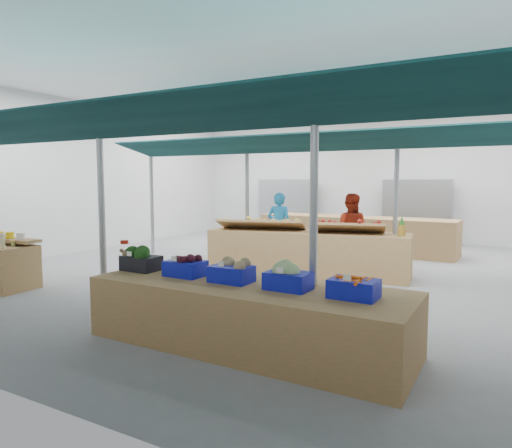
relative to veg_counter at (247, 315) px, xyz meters
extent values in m
plane|color=slate|center=(-1.80, 4.35, -0.38)|extent=(13.00, 13.00, 0.00)
plane|color=silver|center=(-1.80, 4.35, 3.82)|extent=(13.00, 13.00, 0.00)
plane|color=silver|center=(-1.80, 10.85, 1.72)|extent=(12.00, 0.00, 12.00)
plane|color=silver|center=(-7.80, 4.35, 1.72)|extent=(0.00, 13.00, 13.00)
cylinder|color=gray|center=(-5.80, 4.85, 1.12)|extent=(0.10, 0.10, 3.00)
cylinder|color=gray|center=(-2.80, 0.35, 1.12)|extent=(0.10, 0.10, 3.00)
cylinder|color=gray|center=(-2.80, 4.85, 1.12)|extent=(0.10, 0.10, 3.00)
cylinder|color=gray|center=(0.70, 0.35, 1.12)|extent=(0.10, 0.10, 3.00)
cylinder|color=gray|center=(0.70, 4.85, 1.12)|extent=(0.10, 0.10, 3.00)
cylinder|color=gray|center=(-1.05, 0.35, 2.47)|extent=(10.00, 0.06, 0.06)
cylinder|color=gray|center=(-1.05, 4.85, 2.47)|extent=(10.00, 0.06, 0.06)
cube|color=black|center=(-1.05, -0.30, 2.40)|extent=(9.50, 1.28, 0.30)
cube|color=black|center=(-1.05, 1.00, 2.40)|extent=(9.50, 1.28, 0.30)
cube|color=black|center=(-1.05, 4.20, 2.40)|extent=(9.50, 1.28, 0.30)
cube|color=black|center=(-1.05, 5.50, 2.40)|extent=(9.50, 1.28, 0.30)
cube|color=#B23F33|center=(-4.30, 10.35, 0.62)|extent=(2.00, 0.50, 2.00)
cube|color=#B23F33|center=(0.20, 10.35, 0.62)|extent=(2.00, 0.50, 2.00)
cube|color=#997247|center=(-5.77, 0.58, 0.50)|extent=(1.83, 0.46, 0.06)
cube|color=olive|center=(0.00, 0.00, 0.00)|extent=(3.96, 1.36, 0.77)
cube|color=olive|center=(-1.02, 4.36, 0.07)|extent=(4.37, 1.56, 0.91)
cube|color=olive|center=(-1.04, 7.86, 0.11)|extent=(5.51, 1.34, 0.98)
cube|color=#0F17AC|center=(1.49, 0.06, -0.08)|extent=(0.58, 0.48, 0.60)
imported|color=#1D7DBD|center=(-2.22, 5.46, 0.47)|extent=(0.67, 0.49, 1.71)
imported|color=maroon|center=(-0.42, 5.46, 0.47)|extent=(0.91, 0.75, 1.71)
cube|color=black|center=(-1.70, 0.02, 0.48)|extent=(0.51, 0.36, 0.20)
cube|color=white|center=(-1.70, -0.20, 0.64)|extent=(0.08, 0.01, 0.06)
cube|color=#0F17AC|center=(-0.93, 0.01, 0.48)|extent=(0.51, 0.36, 0.20)
cube|color=white|center=(-0.94, -0.21, 0.64)|extent=(0.08, 0.01, 0.06)
cube|color=#0F17AC|center=(-0.22, 0.00, 0.48)|extent=(0.51, 0.36, 0.20)
cube|color=white|center=(-0.22, -0.22, 0.64)|extent=(0.08, 0.01, 0.06)
cube|color=#0F17AC|center=(0.55, -0.01, 0.48)|extent=(0.51, 0.36, 0.20)
cube|color=white|center=(0.54, -0.23, 0.64)|extent=(0.08, 0.01, 0.06)
cube|color=#0F17AC|center=(1.31, -0.02, 0.48)|extent=(0.51, 0.36, 0.20)
cube|color=white|center=(1.31, -0.24, 0.64)|extent=(0.08, 0.01, 0.06)
sphere|color=brown|center=(-1.86, -0.11, 0.62)|extent=(0.09, 0.09, 0.09)
sphere|color=brown|center=(-1.91, -0.13, 0.66)|extent=(0.06, 0.06, 0.06)
cylinder|color=#A91B0B|center=(-2.21, 0.23, 0.72)|extent=(0.12, 0.12, 0.05)
cube|color=white|center=(-2.21, 0.17, 0.50)|extent=(0.10, 0.01, 0.07)
cube|color=#997247|center=(-2.02, 4.12, 0.65)|extent=(2.01, 1.15, 0.26)
cube|color=#997247|center=(-0.15, 4.37, 0.65)|extent=(1.62, 1.05, 0.26)
cylinder|color=#8C6019|center=(0.90, 4.51, 0.64)|extent=(0.14, 0.14, 0.22)
cone|color=#26661E|center=(0.90, 4.51, 0.83)|extent=(0.12, 0.12, 0.18)
camera|label=1|loc=(2.69, -4.65, 1.62)|focal=32.00mm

